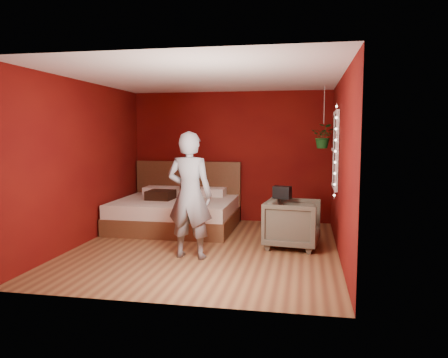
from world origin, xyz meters
The scene contains 10 objects.
floor centered at (0.00, 0.00, 0.00)m, with size 4.50×4.50×0.00m, color olive.
room_walls centered at (0.00, 0.00, 1.68)m, with size 4.04×4.54×2.62m.
window centered at (1.97, 0.90, 1.50)m, with size 0.05×0.97×1.27m.
fairy_lights centered at (1.94, 0.37, 1.50)m, with size 0.04×0.04×1.45m.
bed centered at (-0.87, 1.38, 0.31)m, with size 2.18×1.85×1.20m.
person centered at (-0.10, -0.54, 0.90)m, with size 0.66×0.43×1.80m, color slate.
armchair centered at (1.32, 0.30, 0.37)m, with size 0.80×0.82×0.75m, color #575644.
handbag centered at (1.14, 0.41, 0.85)m, with size 0.28×0.14×0.20m, color black.
throw_pillow centered at (-1.15, 1.26, 0.63)m, with size 0.46×0.46×0.16m, color black.
hanging_plant centered at (1.80, 1.56, 1.72)m, with size 0.47×0.44×1.10m.
Camera 1 is at (1.50, -6.45, 1.77)m, focal length 35.00 mm.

